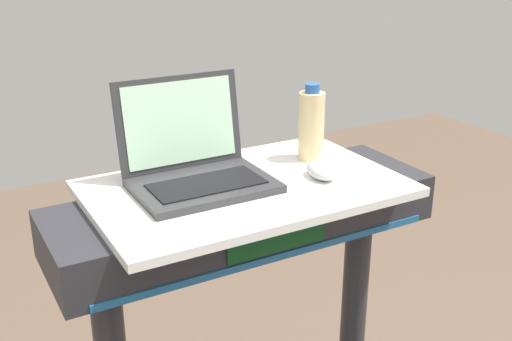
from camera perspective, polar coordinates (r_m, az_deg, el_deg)
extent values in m
cube|color=#28282D|center=(1.43, -0.98, -4.05)|extent=(0.90, 0.28, 0.11)
cube|color=#0C3F19|center=(1.32, 1.99, -6.32)|extent=(0.24, 0.01, 0.06)
cube|color=#1E598C|center=(1.34, 1.94, -8.01)|extent=(0.81, 0.00, 0.02)
cube|color=white|center=(1.41, -1.00, -1.65)|extent=(0.70, 0.44, 0.02)
cube|color=#2D2D30|center=(1.38, -4.83, -1.41)|extent=(0.30, 0.21, 0.02)
cube|color=black|center=(1.36, -4.56, -1.22)|extent=(0.25, 0.12, 0.00)
cube|color=#2D2D30|center=(1.45, -7.05, 4.45)|extent=(0.30, 0.04, 0.21)
cube|color=#B2E0B7|center=(1.44, -6.97, 4.43)|extent=(0.27, 0.03, 0.19)
ellipsoid|color=#B2B2B7|center=(1.45, 6.00, 0.00)|extent=(0.08, 0.11, 0.03)
cylinder|color=beige|center=(1.55, 5.10, 4.08)|extent=(0.06, 0.06, 0.17)
cylinder|color=#2659A5|center=(1.52, 5.22, 7.54)|extent=(0.04, 0.04, 0.02)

